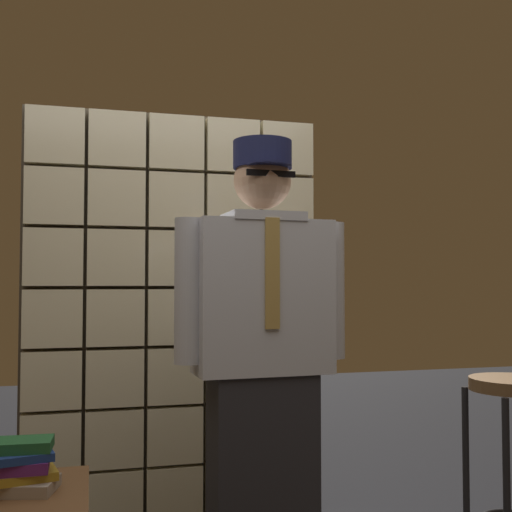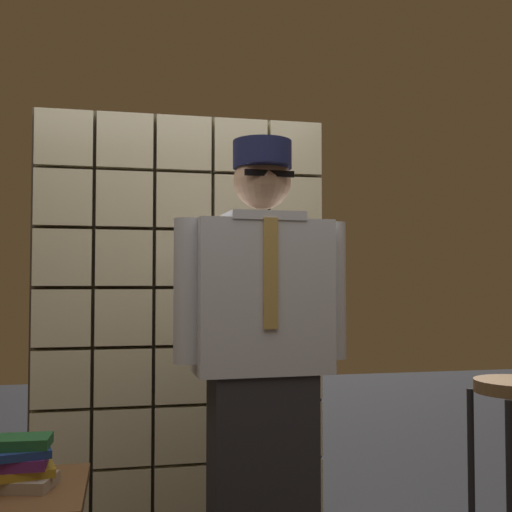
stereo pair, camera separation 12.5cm
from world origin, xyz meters
name	(u,v)px [view 1 (the left image)]	position (x,y,z in m)	size (l,w,h in m)	color
glass_block_wall	(175,317)	(0.00, 1.31, 1.03)	(1.51, 0.10, 2.10)	beige
standing_person	(263,355)	(0.24, 0.48, 0.92)	(0.70, 0.30, 1.77)	#28282D
book_stack	(22,467)	(-0.63, 0.31, 0.60)	(0.25, 0.21, 0.17)	gray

